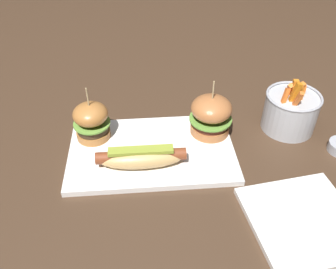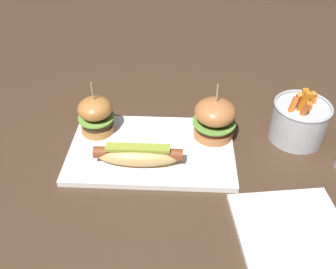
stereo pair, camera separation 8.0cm
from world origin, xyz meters
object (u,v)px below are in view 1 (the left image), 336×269
at_px(slider_right, 211,115).
at_px(hot_dog, 141,157).
at_px(slider_left, 92,121).
at_px(side_plate, 303,221).
at_px(platter_main, 152,151).
at_px(fries_bucket, 290,111).

bearing_deg(slider_right, hot_dog, -148.31).
distance_m(slider_left, slider_right, 0.28).
bearing_deg(hot_dog, slider_right, 31.69).
xyz_separation_m(slider_right, side_plate, (0.13, -0.27, -0.06)).
bearing_deg(platter_main, side_plate, -38.41).
height_order(platter_main, slider_right, slider_right).
relative_size(slider_left, fries_bucket, 0.98).
bearing_deg(slider_left, fries_bucket, 1.65).
height_order(platter_main, hot_dog, hot_dog).
distance_m(platter_main, slider_right, 0.16).
bearing_deg(slider_right, fries_bucket, 4.97).
bearing_deg(side_plate, hot_dog, 150.75).
bearing_deg(slider_left, slider_right, -0.76).
bearing_deg(side_plate, slider_left, 146.21).
bearing_deg(slider_left, platter_main, -22.61).
relative_size(platter_main, hot_dog, 1.95).
relative_size(hot_dog, slider_left, 1.43).
distance_m(platter_main, slider_left, 0.16).
xyz_separation_m(slider_left, fries_bucket, (0.48, 0.01, -0.01)).
relative_size(platter_main, fries_bucket, 2.75).
bearing_deg(slider_left, side_plate, -33.79).
height_order(slider_right, fries_bucket, slider_right).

